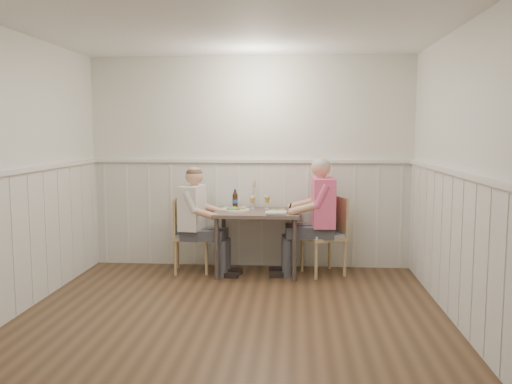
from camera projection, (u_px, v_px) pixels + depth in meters
The scene contains 16 objects.
ground_plane at pixel (228, 329), 4.64m from camera, with size 4.50×4.50×0.00m, color #432F1D.
room_shell at pixel (227, 152), 4.47m from camera, with size 4.04×4.54×2.60m.
wainscot at pixel (237, 235), 5.25m from camera, with size 4.00×4.49×1.34m.
dining_table at pixel (257, 219), 6.38m from camera, with size 0.98×0.70×0.75m.
chair_right at pixel (328, 232), 6.40m from camera, with size 0.58×0.58×0.92m.
chair_left at pixel (187, 232), 6.49m from camera, with size 0.48×0.48×0.89m.
man_in_pink at pixel (319, 226), 6.31m from camera, with size 0.67×0.46×1.41m.
diner_cream at pixel (196, 229), 6.39m from camera, with size 0.64×0.44×1.29m.
plate_man at pixel (276, 211), 6.26m from camera, with size 0.25×0.25×0.06m.
plate_diner at pixel (236, 209), 6.39m from camera, with size 0.30×0.30×0.08m.
beer_glass_a at pixel (267, 199), 6.55m from camera, with size 0.07×0.07×0.17m.
beer_glass_b at pixel (252, 200), 6.56m from camera, with size 0.06×0.06×0.16m.
beer_bottle at pixel (235, 200), 6.60m from camera, with size 0.07×0.07×0.23m.
rolled_napkin at pixel (276, 213), 6.06m from camera, with size 0.23×0.07×0.05m.
grass_vase at pixel (253, 195), 6.65m from camera, with size 0.04×0.04×0.36m.
gingham_mat at pixel (232, 208), 6.57m from camera, with size 0.37×0.33×0.01m.
Camera 1 is at (0.58, -4.45, 1.68)m, focal length 38.00 mm.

